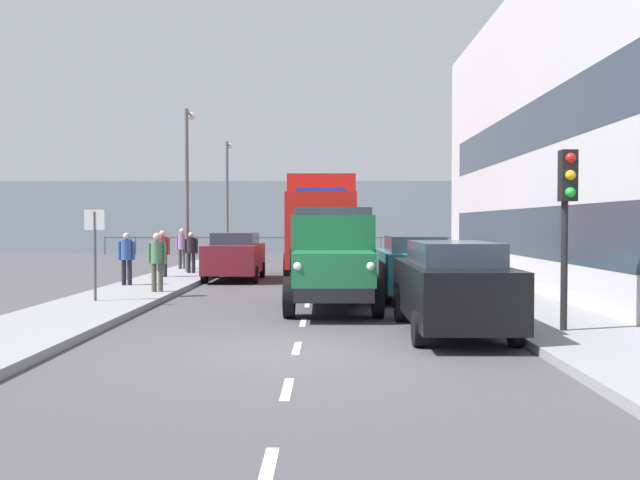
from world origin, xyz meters
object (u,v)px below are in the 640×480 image
Objects in this scene: car_teal_kerbside_1 at (413,266)px; lamp_post_far at (227,189)px; pedestrian_with_bag at (191,249)px; traffic_light_near at (567,200)px; pedestrian_in_dark_coat at (157,257)px; street_sign at (95,239)px; lorry_cargo_red at (322,223)px; lamp_post_promenade at (188,175)px; pedestrian_strolling at (182,245)px; pedestrian_near_railing at (162,250)px; truck_vintage_green at (333,260)px; pedestrian_couple_b at (127,254)px; car_black_kerbside_near at (451,286)px; car_maroon_oppositeside_0 at (235,256)px.

car_teal_kerbside_1 is 19.36m from lamp_post_far.
traffic_light_near is (-9.46, 13.62, 1.41)m from pedestrian_with_bag.
lamp_post_far reaches higher than pedestrian_in_dark_coat.
car_teal_kerbside_1 is at bearing -168.45° from street_sign.
lamp_post_promenade reaches higher than lorry_cargo_red.
pedestrian_near_railing is at bearing 93.02° from pedestrian_strolling.
lorry_cargo_red reaches higher than pedestrian_near_railing.
truck_vintage_green reaches higher than pedestrian_couple_b.
truck_vintage_green is at bearing 45.05° from car_teal_kerbside_1.
lamp_post_far reaches higher than lorry_cargo_red.
street_sign is at bearing -5.34° from truck_vintage_green.
lorry_cargo_red is 6.22m from pedestrian_near_railing.
lamp_post_promenade reaches higher than car_black_kerbside_near.
lamp_post_promenade reaches higher than pedestrian_in_dark_coat.
pedestrian_in_dark_coat is 0.26× the size of lamp_post_far.
pedestrian_near_railing is (8.18, -11.04, 0.22)m from car_black_kerbside_near.
pedestrian_with_bag is at bearing 109.70° from lamp_post_promenade.
pedestrian_couple_b is at bearing 83.71° from pedestrian_near_railing.
lamp_post_promenade is at bearing 110.59° from pedestrian_strolling.
truck_vintage_green is at bearing 127.73° from pedestrian_near_railing.
car_maroon_oppositeside_0 is at bearing -171.20° from pedestrian_near_railing.
pedestrian_in_dark_coat is at bearing 58.85° from lorry_cargo_red.
pedestrian_in_dark_coat is (4.88, -2.68, -0.07)m from truck_vintage_green.
car_black_kerbside_near is at bearing 137.01° from pedestrian_couple_b.
pedestrian_with_bag is (7.56, -7.48, 0.17)m from car_teal_kerbside_1.
truck_vintage_green is 9.79m from pedestrian_near_railing.
pedestrian_couple_b is 7.30m from pedestrian_strolling.
lorry_cargo_red is at bearing -137.33° from pedestrian_couple_b.
pedestrian_couple_b is at bearing -36.32° from truck_vintage_green.
car_teal_kerbside_1 and car_maroon_oppositeside_0 have the same top height.
car_black_kerbside_near is 2.79× the size of pedestrian_couple_b.
pedestrian_with_bag is 0.49× the size of traffic_light_near.
pedestrian_in_dark_coat reaches higher than pedestrian_couple_b.
street_sign is (0.39, 19.17, -2.22)m from lamp_post_far.
pedestrian_strolling reaches higher than pedestrian_with_bag.
car_maroon_oppositeside_0 is 2.34× the size of pedestrian_strolling.
lamp_post_promenade is at bearing -96.54° from pedestrian_couple_b.
traffic_light_near is at bearing 160.78° from car_black_kerbside_near.
car_black_kerbside_near is 13.74m from pedestrian_near_railing.
pedestrian_strolling is 0.53× the size of traffic_light_near.
pedestrian_near_railing is (1.12, -5.07, 0.01)m from pedestrian_in_dark_coat.
lamp_post_far reaches higher than truck_vintage_green.
traffic_light_near is at bearing 124.04° from lamp_post_promenade.
pedestrian_strolling reaches higher than car_maroon_oppositeside_0.
car_maroon_oppositeside_0 is 0.63× the size of lamp_post_far.
truck_vintage_green is 3.96m from car_black_kerbside_near.
truck_vintage_green is 8.85m from car_maroon_oppositeside_0.
car_maroon_oppositeside_0 is at bearing 99.82° from lamp_post_far.
pedestrian_with_bag is 3.04m from lamp_post_promenade.
truck_vintage_green reaches higher than car_black_kerbside_near.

